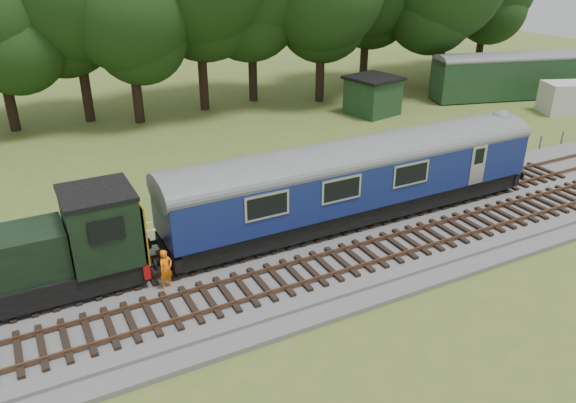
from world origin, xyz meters
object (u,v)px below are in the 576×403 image
shunter_loco (23,261)px  caravan (574,98)px  worker (166,269)px  dmu_railcar (358,174)px  parked_coach (520,73)px

shunter_loco → caravan: bearing=11.6°
shunter_loco → caravan: (39.18, 8.01, -0.81)m
worker → caravan: (34.62, 9.48, 0.03)m
shunter_loco → caravan: size_ratio=1.88×
dmu_railcar → caravan: bearing=17.6°
dmu_railcar → worker: (-9.37, -1.47, -1.47)m
parked_coach → caravan: parked_coach is taller
worker → caravan: 35.89m
dmu_railcar → shunter_loco: dmu_railcar is taller
shunter_loco → caravan: 39.99m
dmu_railcar → worker: size_ratio=11.55×
dmu_railcar → caravan: (25.25, 8.01, -1.44)m
dmu_railcar → shunter_loco: size_ratio=2.02×
worker → parked_coach: parked_coach is taller
shunter_loco → caravan: shunter_loco is taller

